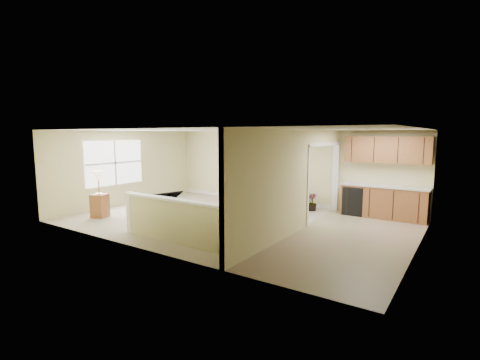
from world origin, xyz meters
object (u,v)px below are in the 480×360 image
Objects in this scene: small_plant at (312,203)px; lamp_stand at (99,198)px; piano at (159,191)px; piano_bench at (191,211)px; loveseat at (285,200)px; palm_plant at (242,182)px; accent_table at (242,188)px.

small_plant is 0.40× the size of lamp_stand.
piano_bench is (1.67, -0.36, -0.36)m from piano.
piano_bench is at bearing -115.67° from loveseat.
piano is 1.49× the size of lamp_stand.
piano reaches higher than small_plant.
piano_bench is 0.47× the size of palm_plant.
piano_bench is 2.98m from palm_plant.
accent_table is (-0.17, 2.86, 0.27)m from piano_bench.
lamp_stand is (-2.09, -4.27, -0.13)m from palm_plant.
small_plant is at bearing -0.47° from palm_plant.
lamp_stand reaches higher than accent_table.
accent_table is 0.55× the size of palm_plant.
lamp_stand is at bearing -138.19° from small_plant.
loveseat is 2.66× the size of small_plant.
piano_bench is 3.80m from small_plant.
small_plant is (2.44, 2.91, 0.00)m from piano_bench.
piano_bench is at bearing -86.52° from accent_table.
piano_bench is at bearing 3.96° from piano.
accent_table is 0.58× the size of lamp_stand.
palm_plant reaches higher than loveseat.
piano_bench is 0.50× the size of lamp_stand.
accent_table reaches higher than loveseat.
palm_plant reaches higher than small_plant.
lamp_stand is at bearing -116.12° from palm_plant.
accent_table is 2.63m from small_plant.
accent_table is (1.49, 2.49, -0.08)m from piano.
piano_bench is 0.47× the size of loveseat.
piano is 3.71× the size of small_plant.
palm_plant is at bearing 119.42° from accent_table.
palm_plant is at bearing 63.88° from lamp_stand.
accent_table reaches higher than small_plant.
piano_bench is 2.88m from accent_table.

